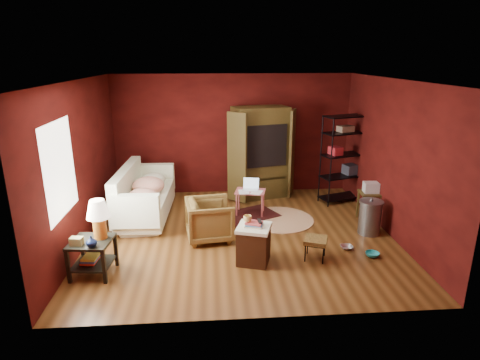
% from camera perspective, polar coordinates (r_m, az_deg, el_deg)
% --- Properties ---
extents(room, '(5.54, 5.04, 2.84)m').
position_cam_1_polar(room, '(7.04, -0.19, 2.61)').
color(room, brown).
rests_on(room, ground).
extents(sofa, '(0.58, 1.89, 0.73)m').
position_cam_1_polar(sofa, '(8.36, -13.36, -2.91)').
color(sofa, white).
rests_on(sofa, ground).
extents(armchair, '(0.84, 0.88, 0.82)m').
position_cam_1_polar(armchair, '(7.23, -4.32, -5.37)').
color(armchair, black).
rests_on(armchair, ground).
extents(pet_bowl_steel, '(0.22, 0.05, 0.22)m').
position_cam_1_polar(pet_bowl_steel, '(7.20, 14.97, -8.66)').
color(pet_bowl_steel, silver).
rests_on(pet_bowl_steel, ground).
extents(pet_bowl_turquoise, '(0.23, 0.08, 0.23)m').
position_cam_1_polar(pet_bowl_turquoise, '(7.06, 18.35, -9.46)').
color(pet_bowl_turquoise, '#27ADB9').
rests_on(pet_bowl_turquoise, ground).
extents(vase, '(0.20, 0.21, 0.16)m').
position_cam_1_polar(vase, '(6.19, -20.38, -8.23)').
color(vase, '#0B1639').
rests_on(vase, side_table).
extents(mug, '(0.15, 0.13, 0.13)m').
position_cam_1_polar(mug, '(6.29, 1.09, -5.41)').
color(mug, '#E2C46E').
rests_on(mug, hamper).
extents(side_table, '(0.64, 0.64, 1.16)m').
position_cam_1_polar(side_table, '(6.39, -19.91, -6.76)').
color(side_table, black).
rests_on(side_table, ground).
extents(sofa_cushions, '(1.01, 2.32, 0.96)m').
position_cam_1_polar(sofa_cushions, '(8.35, -13.68, -2.21)').
color(sofa_cushions, white).
rests_on(sofa_cushions, sofa).
extents(hamper, '(0.64, 0.64, 0.72)m').
position_cam_1_polar(hamper, '(6.46, 1.97, -9.01)').
color(hamper, '#43210F').
rests_on(hamper, ground).
extents(footstool, '(0.46, 0.46, 0.36)m').
position_cam_1_polar(footstool, '(6.67, 10.71, -8.53)').
color(footstool, black).
rests_on(footstool, ground).
extents(rug_round, '(1.40, 1.40, 0.01)m').
position_cam_1_polar(rug_round, '(8.21, 5.58, -5.58)').
color(rug_round, beige).
rests_on(rug_round, ground).
extents(rug_oriental, '(1.38, 1.21, 0.01)m').
position_cam_1_polar(rug_oriental, '(8.36, 1.21, -5.01)').
color(rug_oriental, '#441212').
rests_on(rug_oriental, ground).
extents(laptop_desk, '(0.68, 0.57, 0.75)m').
position_cam_1_polar(laptop_desk, '(8.30, 1.48, -1.87)').
color(laptop_desk, '#CB5C61').
rests_on(laptop_desk, ground).
extents(tv_armoire, '(1.60, 1.13, 2.10)m').
position_cam_1_polar(tv_armoire, '(9.21, 2.95, 4.13)').
color(tv_armoire, '#463414').
rests_on(tv_armoire, ground).
extents(wire_shelving, '(1.04, 0.70, 1.96)m').
position_cam_1_polar(wire_shelving, '(9.17, 14.55, 3.43)').
color(wire_shelving, black).
rests_on(wire_shelving, ground).
extents(small_stand, '(0.43, 0.43, 0.81)m').
position_cam_1_polar(small_stand, '(8.33, 18.07, -1.66)').
color(small_stand, '#463414').
rests_on(small_stand, ground).
extents(trash_can, '(0.58, 0.58, 0.69)m').
position_cam_1_polar(trash_can, '(7.83, 18.00, -5.03)').
color(trash_can, slate).
rests_on(trash_can, ground).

